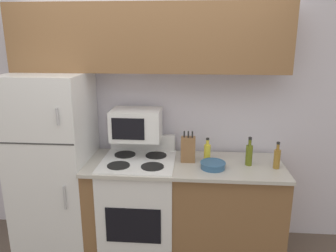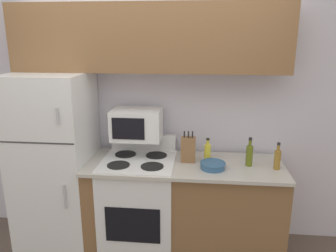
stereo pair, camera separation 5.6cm
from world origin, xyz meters
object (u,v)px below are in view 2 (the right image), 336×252
Objects in this scene: stove at (139,204)px; bowl at (213,165)px; bottle_vinegar at (277,159)px; refrigerator at (56,162)px; bottle_olive_oil at (249,155)px; knife_block at (188,149)px; bottle_cooking_spray at (207,152)px; microwave at (137,124)px.

stove is 0.83m from bowl.
refrigerator is at bearing 177.55° from bottle_vinegar.
bottle_vinegar is at bearing -13.80° from bottle_olive_oil.
knife_block is 1.33× the size of bottle_cooking_spray.
knife_block is (0.49, -0.10, -0.20)m from microwave.
stove is at bearing -76.51° from microwave.
bottle_cooking_spray is (0.67, -0.07, -0.23)m from microwave.
microwave is 1.76× the size of bottle_olive_oil.
bottle_cooking_spray reaches higher than bowl.
microwave reaches higher than stove.
bowl is at bearing -19.28° from microwave.
bottle_cooking_spray is at bearing 104.16° from bowl.
knife_block is at bearing -170.79° from bottle_cooking_spray.
bottle_cooking_spray is at bearing 6.19° from stove.
microwave is at bearing 173.80° from bottle_cooking_spray.
knife_block is (0.46, 0.04, 0.55)m from stove.
refrigerator is at bearing 174.81° from bowl.
bottle_olive_oil reaches higher than stove.
bottle_olive_oil is at bearing 17.91° from bowl.
refrigerator is 6.55× the size of bottle_olive_oil.
bottle_olive_oil is (0.37, -0.07, 0.02)m from bottle_cooking_spray.
bottle_vinegar is (1.23, -0.06, 0.53)m from stove.
knife_block is at bearing 172.61° from bottle_vinegar.
bowl is at bearing -5.19° from refrigerator.
knife_block is at bearing 5.02° from stove.
knife_block is 0.28m from bowl.
bottle_vinegar is (0.77, -0.10, -0.02)m from knife_block.
microwave reaches higher than bottle_cooking_spray.
bowl is (0.68, -0.11, 0.47)m from stove.
refrigerator is at bearing -171.67° from microwave.
microwave is at bearing 168.39° from knife_block.
bottle_vinegar reaches higher than stove.
bowl is at bearing -75.84° from bottle_cooking_spray.
bottle_cooking_spray is at bearing 167.83° from bottle_vinegar.
microwave reaches higher than bowl.
microwave is 1.91× the size of bottle_vinegar.
bottle_vinegar is at bearing -9.04° from microwave.
bottle_vinegar is at bearing -7.39° from knife_block.
stove is 1.13m from bottle_olive_oil.
stove is at bearing -1.93° from refrigerator.
refrigerator is 7.74× the size of bottle_cooking_spray.
bottle_vinegar is 0.61m from bottle_cooking_spray.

